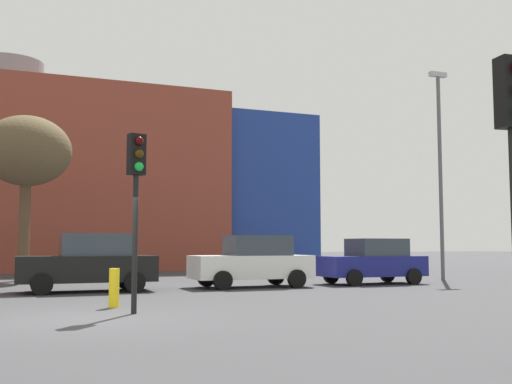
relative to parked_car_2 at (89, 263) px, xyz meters
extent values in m
plane|color=#38383A|center=(-0.86, -7.24, -0.91)|extent=(200.00, 200.00, 0.00)
cube|color=brown|center=(-2.83, 19.39, 4.37)|extent=(24.71, 11.46, 10.55)
cube|color=navy|center=(12.58, 19.39, 3.94)|extent=(6.11, 10.31, 9.70)
cylinder|color=slate|center=(-2.83, 19.39, 10.64)|extent=(4.00, 4.00, 2.00)
cube|color=black|center=(-0.07, 0.00, -0.19)|extent=(4.22, 1.81, 0.80)
cube|color=#333D47|center=(0.18, 0.00, 0.57)|extent=(2.11, 1.61, 0.70)
cylinder|color=black|center=(-1.42, -0.92, -0.59)|extent=(0.64, 0.22, 0.64)
cylinder|color=black|center=(-1.42, 0.92, -0.59)|extent=(0.64, 0.22, 0.64)
cylinder|color=black|center=(1.29, -0.92, -0.59)|extent=(0.64, 0.22, 0.64)
cylinder|color=black|center=(1.29, 0.92, -0.59)|extent=(0.64, 0.22, 0.64)
cube|color=white|center=(5.48, 0.00, -0.20)|extent=(4.14, 1.78, 0.79)
cube|color=#333D47|center=(5.73, 0.00, 0.54)|extent=(2.07, 1.58, 0.69)
cylinder|color=black|center=(4.15, -0.91, -0.59)|extent=(0.63, 0.22, 0.63)
cylinder|color=black|center=(4.15, 0.91, -0.59)|extent=(0.63, 0.22, 0.63)
cylinder|color=black|center=(6.81, -0.91, -0.59)|extent=(0.63, 0.22, 0.63)
cylinder|color=black|center=(6.81, 0.91, -0.59)|extent=(0.63, 0.22, 0.63)
cube|color=navy|center=(10.36, 0.00, -0.24)|extent=(3.93, 1.68, 0.75)
cube|color=#333D47|center=(10.59, 0.00, 0.47)|extent=(1.96, 1.50, 0.65)
cylinder|color=black|center=(9.10, -0.86, -0.61)|extent=(0.60, 0.21, 0.60)
cylinder|color=black|center=(9.10, 0.86, -0.61)|extent=(0.60, 0.21, 0.60)
cylinder|color=black|center=(11.62, -0.86, -0.61)|extent=(0.60, 0.21, 0.60)
cylinder|color=black|center=(11.62, 0.86, -0.61)|extent=(0.60, 0.21, 0.60)
cube|color=black|center=(3.52, -14.19, 2.45)|extent=(0.38, 0.27, 0.90)
cylinder|color=black|center=(0.22, -6.72, 0.59)|extent=(0.12, 0.12, 2.99)
cube|color=black|center=(0.22, -6.72, 2.53)|extent=(0.41, 0.32, 0.90)
sphere|color=#3C0605|center=(0.25, -6.85, 2.81)|extent=(0.20, 0.20, 0.20)
sphere|color=#3C2905|center=(0.25, -6.85, 2.53)|extent=(0.20, 0.20, 0.20)
sphere|color=green|center=(0.25, -6.85, 2.25)|extent=(0.20, 0.20, 0.20)
cylinder|color=brown|center=(-1.86, 6.93, 1.27)|extent=(0.44, 0.44, 4.36)
ellipsoid|color=brown|center=(-1.86, 6.93, 4.46)|extent=(3.65, 3.65, 2.92)
cylinder|color=yellow|center=(0.02, -5.25, -0.45)|extent=(0.24, 0.24, 0.92)
cylinder|color=#59595E|center=(14.59, 1.20, 3.42)|extent=(0.16, 0.16, 8.65)
cube|color=#B2B2B2|center=(14.59, 1.20, 7.89)|extent=(0.80, 0.24, 0.20)
camera|label=1|loc=(-2.19, -20.00, 0.56)|focal=42.96mm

